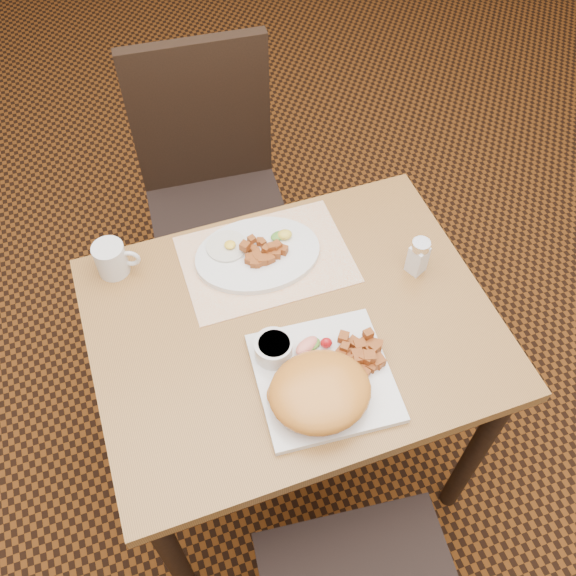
{
  "coord_description": "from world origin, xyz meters",
  "views": [
    {
      "loc": [
        -0.28,
        -0.75,
        1.96
      ],
      "look_at": [
        0.0,
        0.05,
        0.82
      ],
      "focal_mm": 40.0,
      "sensor_mm": 36.0,
      "label": 1
    }
  ],
  "objects_px": {
    "plate_oval": "(258,254)",
    "table": "(293,347)",
    "plate_square": "(324,377)",
    "salt_shaker": "(418,256)",
    "chair_far": "(213,185)",
    "coffee_mug": "(112,259)"
  },
  "relations": [
    {
      "from": "chair_far",
      "to": "plate_square",
      "type": "height_order",
      "value": "chair_far"
    },
    {
      "from": "table",
      "to": "plate_oval",
      "type": "xyz_separation_m",
      "value": [
        -0.02,
        0.21,
        0.12
      ]
    },
    {
      "from": "coffee_mug",
      "to": "plate_square",
      "type": "bearing_deg",
      "value": -50.61
    },
    {
      "from": "plate_square",
      "to": "plate_oval",
      "type": "xyz_separation_m",
      "value": [
        -0.03,
        0.36,
        0.0
      ]
    },
    {
      "from": "chair_far",
      "to": "coffee_mug",
      "type": "xyz_separation_m",
      "value": [
        -0.34,
        -0.41,
        0.25
      ]
    },
    {
      "from": "plate_square",
      "to": "plate_oval",
      "type": "distance_m",
      "value": 0.37
    },
    {
      "from": "plate_square",
      "to": "plate_oval",
      "type": "height_order",
      "value": "plate_oval"
    },
    {
      "from": "chair_far",
      "to": "coffee_mug",
      "type": "bearing_deg",
      "value": 55.59
    },
    {
      "from": "salt_shaker",
      "to": "coffee_mug",
      "type": "distance_m",
      "value": 0.72
    },
    {
      "from": "plate_square",
      "to": "coffee_mug",
      "type": "bearing_deg",
      "value": 129.39
    },
    {
      "from": "table",
      "to": "plate_square",
      "type": "relative_size",
      "value": 3.21
    },
    {
      "from": "chair_far",
      "to": "salt_shaker",
      "type": "relative_size",
      "value": 9.7
    },
    {
      "from": "coffee_mug",
      "to": "plate_oval",
      "type": "bearing_deg",
      "value": -12.92
    },
    {
      "from": "plate_oval",
      "to": "coffee_mug",
      "type": "height_order",
      "value": "coffee_mug"
    },
    {
      "from": "chair_far",
      "to": "coffee_mug",
      "type": "height_order",
      "value": "chair_far"
    },
    {
      "from": "chair_far",
      "to": "salt_shaker",
      "type": "xyz_separation_m",
      "value": [
        0.34,
        -0.65,
        0.26
      ]
    },
    {
      "from": "table",
      "to": "chair_far",
      "type": "bearing_deg",
      "value": 91.05
    },
    {
      "from": "plate_oval",
      "to": "table",
      "type": "bearing_deg",
      "value": -85.51
    },
    {
      "from": "chair_far",
      "to": "plate_square",
      "type": "bearing_deg",
      "value": 96.52
    },
    {
      "from": "table",
      "to": "plate_square",
      "type": "bearing_deg",
      "value": -85.54
    },
    {
      "from": "table",
      "to": "salt_shaker",
      "type": "xyz_separation_m",
      "value": [
        0.33,
        0.04,
        0.16
      ]
    },
    {
      "from": "plate_oval",
      "to": "salt_shaker",
      "type": "height_order",
      "value": "salt_shaker"
    }
  ]
}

